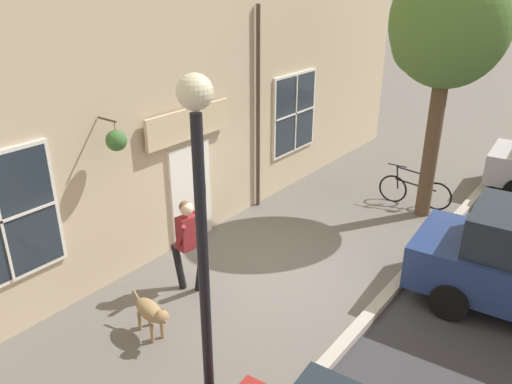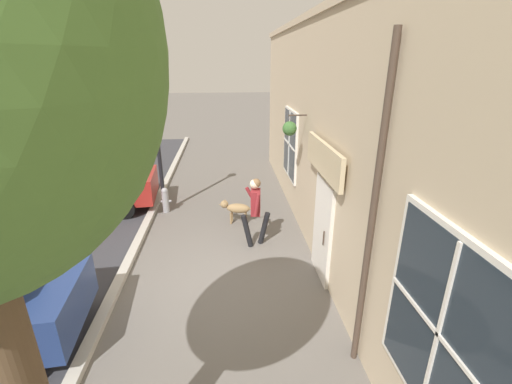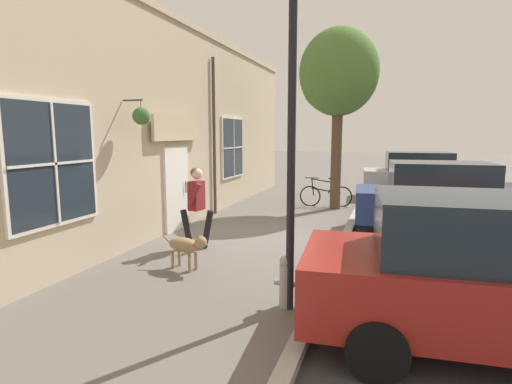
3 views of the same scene
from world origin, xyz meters
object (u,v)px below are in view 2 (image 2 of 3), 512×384
object	(u,v)px
dog_on_leash	(236,208)
fire_hydrant	(165,199)
pedestrian_walking	(255,206)
parked_car_nearest_curb	(82,182)
street_lamp	(155,113)

from	to	relation	value
dog_on_leash	fire_hydrant	world-z (taller)	fire_hydrant
pedestrian_walking	dog_on_leash	world-z (taller)	pedestrian_walking
pedestrian_walking	dog_on_leash	bearing A→B (deg)	-71.02
dog_on_leash	parked_car_nearest_curb	distance (m)	4.74
street_lamp	fire_hydrant	world-z (taller)	street_lamp
dog_on_leash	parked_car_nearest_curb	xyz separation A→B (m)	(4.53, -1.34, 0.43)
dog_on_leash	parked_car_nearest_curb	world-z (taller)	parked_car_nearest_curb
pedestrian_walking	street_lamp	bearing A→B (deg)	-41.33
dog_on_leash	fire_hydrant	bearing A→B (deg)	-24.43
pedestrian_walking	street_lamp	size ratio (longest dim) A/B	0.39
street_lamp	fire_hydrant	size ratio (longest dim) A/B	5.76
dog_on_leash	street_lamp	bearing A→B (deg)	-24.83
street_lamp	fire_hydrant	bearing A→B (deg)	142.22
dog_on_leash	fire_hydrant	size ratio (longest dim) A/B	1.36
pedestrian_walking	dog_on_leash	xyz separation A→B (m)	(0.44, -1.27, -0.60)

